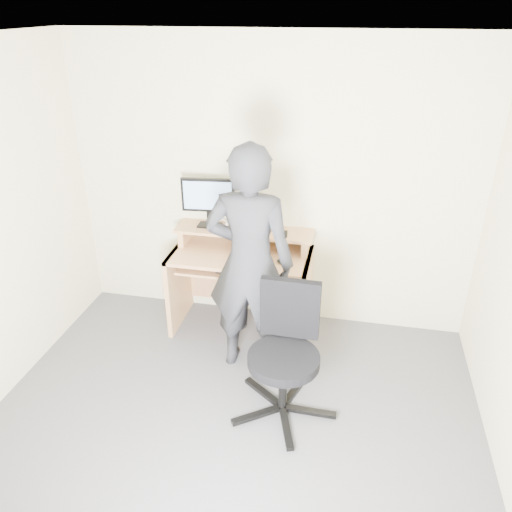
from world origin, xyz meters
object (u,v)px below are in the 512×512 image
(monitor, at_px, (208,198))
(person, at_px, (250,263))
(office_chair, at_px, (286,347))
(desk, at_px, (243,270))

(monitor, height_order, person, person)
(person, bearing_deg, monitor, -50.44)
(monitor, relative_size, person, 0.25)
(monitor, relative_size, office_chair, 0.48)
(office_chair, height_order, person, person)
(desk, distance_m, monitor, 0.70)
(desk, xyz_separation_m, person, (0.19, -0.56, 0.38))
(desk, bearing_deg, monitor, 165.59)
(monitor, bearing_deg, desk, -20.35)
(office_chair, xyz_separation_m, person, (-0.35, 0.43, 0.40))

